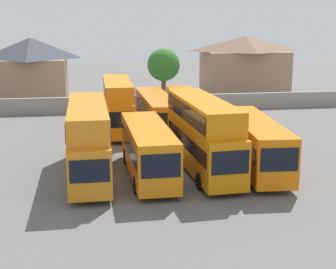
% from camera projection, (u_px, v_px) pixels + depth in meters
% --- Properties ---
extents(ground, '(140.00, 140.00, 0.00)m').
position_uv_depth(ground, '(146.00, 121.00, 51.38)').
color(ground, '#605E5B').
extents(depot_boundary_wall, '(56.00, 0.50, 1.80)m').
position_uv_depth(depot_boundary_wall, '(141.00, 104.00, 56.20)').
color(depot_boundary_wall, gray).
rests_on(depot_boundary_wall, ground).
extents(bus_1, '(2.72, 11.51, 4.89)m').
position_uv_depth(bus_1, '(88.00, 136.00, 32.97)').
color(bus_1, orange).
rests_on(bus_1, ground).
extents(bus_2, '(2.91, 10.47, 3.45)m').
position_uv_depth(bus_2, '(148.00, 148.00, 33.09)').
color(bus_2, orange).
rests_on(bus_2, ground).
extents(bus_3, '(3.31, 11.18, 5.02)m').
position_uv_depth(bus_3, '(203.00, 132.00, 33.91)').
color(bus_3, orange).
rests_on(bus_3, ground).
extents(bus_4, '(3.22, 11.36, 3.51)m').
position_uv_depth(bus_4, '(255.00, 142.00, 34.65)').
color(bus_4, orange).
rests_on(bus_4, ground).
extents(bus_5, '(2.56, 10.55, 4.76)m').
position_uv_depth(bus_5, '(118.00, 103.00, 46.05)').
color(bus_5, orange).
rests_on(bus_5, ground).
extents(bus_6, '(2.91, 12.10, 3.33)m').
position_uv_depth(bus_6, '(156.00, 111.00, 46.39)').
color(bus_6, orange).
rests_on(bus_6, ground).
extents(bus_7, '(2.61, 11.36, 3.47)m').
position_uv_depth(bus_7, '(187.00, 110.00, 46.61)').
color(bus_7, orange).
rests_on(bus_7, ground).
extents(house_terrace_left, '(8.93, 8.20, 7.92)m').
position_uv_depth(house_terrace_left, '(32.00, 69.00, 62.76)').
color(house_terrace_left, '#9E7A60').
rests_on(house_terrace_left, ground).
extents(house_terrace_centre, '(11.06, 7.67, 7.99)m').
position_uv_depth(house_terrace_centre, '(244.00, 66.00, 66.07)').
color(house_terrace_centre, '#9E7A60').
rests_on(house_terrace_centre, ground).
extents(tree_left_of_lot, '(3.79, 3.79, 6.88)m').
position_uv_depth(tree_left_of_lot, '(164.00, 65.00, 58.09)').
color(tree_left_of_lot, brown).
rests_on(tree_left_of_lot, ground).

